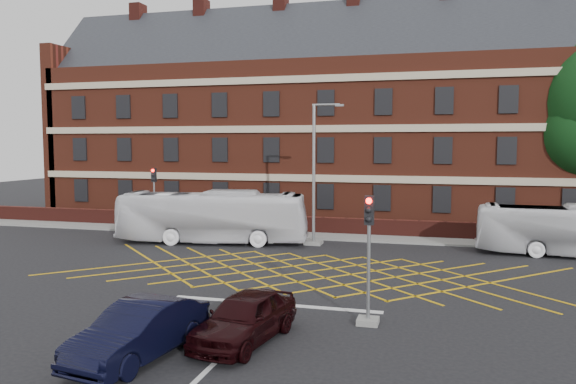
% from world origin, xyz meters
% --- Properties ---
extents(ground, '(120.00, 120.00, 0.00)m').
position_xyz_m(ground, '(0.00, 0.00, 0.00)').
color(ground, black).
rests_on(ground, ground).
extents(victorian_building, '(51.00, 12.17, 20.40)m').
position_xyz_m(victorian_building, '(0.25, 22.00, 7.84)').
color(victorian_building, maroon).
rests_on(victorian_building, ground).
extents(boundary_wall, '(56.00, 0.50, 1.10)m').
position_xyz_m(boundary_wall, '(0.00, 13.00, 0.55)').
color(boundary_wall, '#4A1913').
rests_on(boundary_wall, ground).
extents(far_pavement, '(60.00, 3.00, 0.12)m').
position_xyz_m(far_pavement, '(0.00, 12.00, 0.06)').
color(far_pavement, slate).
rests_on(far_pavement, ground).
extents(box_junction_hatching, '(8.22, 8.22, 0.02)m').
position_xyz_m(box_junction_hatching, '(0.00, 2.00, 0.01)').
color(box_junction_hatching, '#CC990C').
rests_on(box_junction_hatching, ground).
extents(stop_line, '(8.00, 0.30, 0.02)m').
position_xyz_m(stop_line, '(0.00, -3.50, 0.01)').
color(stop_line, silver).
rests_on(stop_line, ground).
extents(centre_line, '(0.15, 14.00, 0.02)m').
position_xyz_m(centre_line, '(0.00, -10.00, 0.01)').
color(centre_line, silver).
rests_on(centre_line, ground).
extents(bus_left, '(11.60, 4.24, 3.16)m').
position_xyz_m(bus_left, '(-7.30, 7.96, 1.58)').
color(bus_left, white).
rests_on(bus_left, ground).
extents(bus_right, '(9.95, 2.65, 2.75)m').
position_xyz_m(bus_right, '(12.73, 9.19, 1.37)').
color(bus_right, white).
rests_on(bus_right, ground).
extents(car_navy, '(2.36, 4.93, 1.56)m').
position_xyz_m(car_navy, '(-2.16, -9.48, 0.78)').
color(car_navy, black).
rests_on(car_navy, ground).
extents(car_maroon, '(2.51, 4.68, 1.51)m').
position_xyz_m(car_maroon, '(0.24, -7.51, 0.76)').
color(car_maroon, black).
rests_on(car_maroon, ground).
extents(traffic_light_near, '(0.70, 0.70, 4.27)m').
position_xyz_m(traffic_light_near, '(3.62, -4.88, 1.76)').
color(traffic_light_near, slate).
rests_on(traffic_light_near, ground).
extents(traffic_light_far, '(0.70, 0.70, 4.27)m').
position_xyz_m(traffic_light_far, '(-13.10, 11.56, 1.76)').
color(traffic_light_far, slate).
rests_on(traffic_light_far, ground).
extents(street_lamp, '(2.25, 1.00, 8.26)m').
position_xyz_m(street_lamp, '(-1.25, 9.04, 2.79)').
color(street_lamp, slate).
rests_on(street_lamp, ground).
extents(direction_signs, '(1.10, 0.16, 2.20)m').
position_xyz_m(direction_signs, '(-12.21, 11.54, 1.38)').
color(direction_signs, gray).
rests_on(direction_signs, ground).
extents(utility_cabinet, '(0.48, 0.36, 0.92)m').
position_xyz_m(utility_cabinet, '(0.12, -5.35, 0.46)').
color(utility_cabinet, '#CD8B0C').
rests_on(utility_cabinet, ground).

